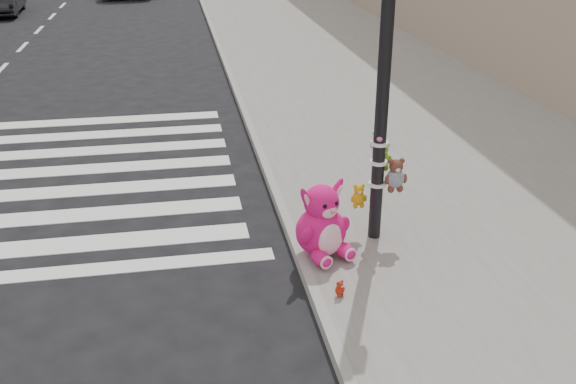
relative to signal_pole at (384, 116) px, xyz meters
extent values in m
plane|color=black|center=(-2.63, -1.81, -1.79)|extent=(120.00, 120.00, 0.00)
cube|color=slate|center=(2.37, 8.19, -1.72)|extent=(7.00, 80.00, 0.14)
cube|color=gray|center=(-1.08, 8.19, -1.72)|extent=(0.12, 80.00, 0.15)
cylinder|color=black|center=(-0.03, -0.01, 0.35)|extent=(0.16, 0.16, 4.00)
cylinder|color=white|center=(-0.03, -0.01, -0.90)|extent=(0.22, 0.22, 0.04)
cylinder|color=white|center=(-0.03, -0.01, -0.60)|extent=(0.22, 0.22, 0.04)
cylinder|color=white|center=(-0.03, -0.01, -0.35)|extent=(0.22, 0.22, 0.04)
ellipsoid|color=#E51372|center=(-0.90, -0.66, -1.56)|extent=(0.31, 0.39, 0.18)
ellipsoid|color=#E51372|center=(-0.56, -0.53, -1.56)|extent=(0.31, 0.39, 0.18)
ellipsoid|color=#E51372|center=(-0.83, -0.33, -1.33)|extent=(0.79, 0.73, 0.63)
ellipsoid|color=#F9BFD1|center=(-0.75, -0.54, -1.35)|extent=(0.37, 0.24, 0.42)
sphere|color=#E51372|center=(-0.83, -0.33, -0.94)|extent=(0.56, 0.56, 0.44)
ellipsoid|color=#E51372|center=(-1.02, -0.39, -0.88)|extent=(0.31, 0.19, 0.44)
ellipsoid|color=#E51372|center=(-0.65, -0.24, -0.88)|extent=(0.31, 0.19, 0.44)
camera|label=1|loc=(-2.46, -7.17, 2.38)|focal=40.00mm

